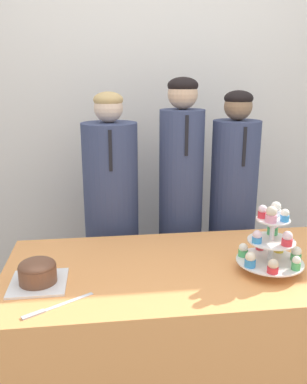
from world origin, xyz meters
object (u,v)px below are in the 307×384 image
at_px(student_1, 180,215).
at_px(round_cake, 38,272).
at_px(cupcake_stand, 271,242).
at_px(student_0, 112,228).
at_px(cake_knife, 47,310).
at_px(student_2, 232,220).

bearing_deg(student_1, round_cake, -134.44).
distance_m(cupcake_stand, student_0, 1.02).
height_order(cake_knife, student_0, student_0).
bearing_deg(student_2, round_cake, -144.74).
height_order(cupcake_stand, student_0, student_0).
bearing_deg(student_0, student_1, -0.00).
relative_size(cake_knife, student_0, 0.17).
bearing_deg(student_2, student_0, 180.00).
bearing_deg(student_1, cake_knife, -125.43).
bearing_deg(cupcake_stand, student_1, 108.00).
xyz_separation_m(cake_knife, cupcake_stand, (0.92, 0.19, 0.13)).
height_order(student_1, student_2, student_1).
height_order(student_0, student_2, student_2).
bearing_deg(cake_knife, round_cake, 74.65).
xyz_separation_m(cupcake_stand, student_2, (0.08, 0.76, -0.18)).
height_order(round_cake, student_2, student_2).
bearing_deg(student_0, cake_knife, -105.42).
xyz_separation_m(cupcake_stand, student_1, (-0.25, 0.76, -0.13)).
bearing_deg(round_cake, student_2, 35.26).
xyz_separation_m(round_cake, student_0, (0.32, 0.75, -0.11)).
relative_size(round_cake, student_2, 0.15).
distance_m(round_cake, student_2, 1.30).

